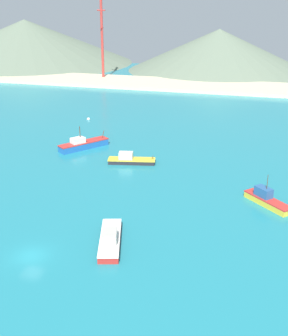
{
  "coord_description": "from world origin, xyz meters",
  "views": [
    {
      "loc": [
        26.21,
        -41.33,
        29.84
      ],
      "look_at": [
        7.1,
        26.76,
        2.5
      ],
      "focal_mm": 46.94,
      "sensor_mm": 36.0,
      "label": 1
    }
  ],
  "objects_px": {
    "buoy_0": "(88,119)",
    "radio_tower": "(102,38)",
    "fishing_boat_0": "(110,239)",
    "fishing_boat_14": "(130,160)",
    "fishing_boat_12": "(83,144)",
    "fishing_boat_13": "(267,199)"
  },
  "relations": [
    {
      "from": "fishing_boat_13",
      "to": "buoy_0",
      "type": "relative_size",
      "value": 9.13
    },
    {
      "from": "fishing_boat_13",
      "to": "fishing_boat_14",
      "type": "relative_size",
      "value": 0.8
    },
    {
      "from": "fishing_boat_0",
      "to": "radio_tower",
      "type": "distance_m",
      "value": 125.17
    },
    {
      "from": "fishing_boat_13",
      "to": "radio_tower",
      "type": "bearing_deg",
      "value": 123.01
    },
    {
      "from": "fishing_boat_0",
      "to": "fishing_boat_12",
      "type": "height_order",
      "value": "fishing_boat_12"
    },
    {
      "from": "fishing_boat_13",
      "to": "buoy_0",
      "type": "xyz_separation_m",
      "value": [
        -46.21,
        40.18,
        -0.73
      ]
    },
    {
      "from": "fishing_boat_0",
      "to": "fishing_boat_13",
      "type": "xyz_separation_m",
      "value": [
        19.29,
        17.72,
        0.1
      ]
    },
    {
      "from": "radio_tower",
      "to": "fishing_boat_12",
      "type": "bearing_deg",
      "value": -72.31
    },
    {
      "from": "fishing_boat_0",
      "to": "fishing_boat_12",
      "type": "distance_m",
      "value": 40.18
    },
    {
      "from": "fishing_boat_14",
      "to": "fishing_boat_13",
      "type": "bearing_deg",
      "value": -24.74
    },
    {
      "from": "radio_tower",
      "to": "fishing_boat_0",
      "type": "bearing_deg",
      "value": -68.99
    },
    {
      "from": "fishing_boat_14",
      "to": "buoy_0",
      "type": "xyz_separation_m",
      "value": [
        -20.42,
        28.3,
        -0.57
      ]
    },
    {
      "from": "fishing_boat_13",
      "to": "fishing_boat_14",
      "type": "height_order",
      "value": "fishing_boat_13"
    },
    {
      "from": "fishing_boat_12",
      "to": "fishing_boat_14",
      "type": "distance_m",
      "value": 13.69
    },
    {
      "from": "fishing_boat_14",
      "to": "fishing_boat_0",
      "type": "bearing_deg",
      "value": -77.62
    },
    {
      "from": "fishing_boat_0",
      "to": "fishing_boat_14",
      "type": "xyz_separation_m",
      "value": [
        -6.5,
        29.6,
        -0.06
      ]
    },
    {
      "from": "fishing_boat_0",
      "to": "fishing_boat_14",
      "type": "height_order",
      "value": "fishing_boat_0"
    },
    {
      "from": "fishing_boat_0",
      "to": "buoy_0",
      "type": "bearing_deg",
      "value": 114.93
    },
    {
      "from": "fishing_boat_12",
      "to": "fishing_boat_13",
      "type": "bearing_deg",
      "value": -24.96
    },
    {
      "from": "buoy_0",
      "to": "radio_tower",
      "type": "relative_size",
      "value": 0.03
    },
    {
      "from": "fishing_boat_14",
      "to": "radio_tower",
      "type": "height_order",
      "value": "radio_tower"
    },
    {
      "from": "fishing_boat_12",
      "to": "fishing_boat_14",
      "type": "xyz_separation_m",
      "value": [
        12.36,
        -5.88,
        -0.19
      ]
    }
  ]
}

